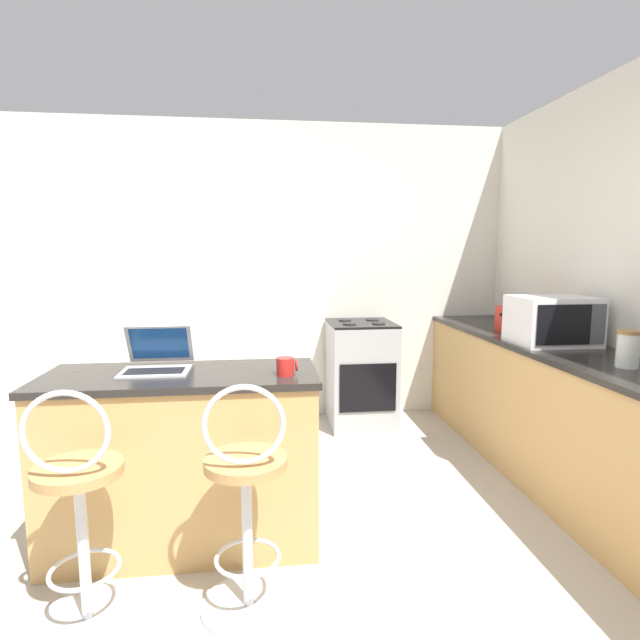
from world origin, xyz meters
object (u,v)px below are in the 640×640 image
Objects in this scene: mug_blue at (506,319)px; mug_red at (286,366)px; toaster at (517,319)px; stove_range at (361,374)px; microwave at (553,320)px; storage_jar at (628,349)px; bar_stool_far at (246,506)px; laptop at (157,359)px; bar_stool_near at (79,516)px.

mug_blue is 2.41m from mug_red.
toaster reaches higher than mug_blue.
stove_range is (-1.05, 0.64, -0.54)m from toaster.
storage_jar is at bearing -89.14° from microwave.
mug_red is at bearing 66.35° from bar_stool_far.
toaster is at bearing -31.28° from stove_range.
stove_range is at bearing 48.66° from laptop.
bar_stool_near is 9.43× the size of mug_blue.
stove_range is at bearing 67.12° from bar_stool_far.
toaster reaches higher than stove_range.
bar_stool_near is at bearing -144.86° from mug_blue.
mug_red is (0.19, 0.43, 0.48)m from bar_stool_far.
toaster is at bearing 20.89° from laptop.
bar_stool_far is at bearing -53.95° from laptop.
storage_jar is (-0.02, -1.17, 0.00)m from toaster.
microwave is (1.94, 1.04, 0.59)m from bar_stool_far.
bar_stool_far is at bearing -113.65° from mug_red.
microwave is 4.67× the size of mug_blue.
mug_red is (-1.89, -1.49, -0.00)m from mug_blue.
laptop is at bearing -159.11° from toaster.
stove_range is at bearing 167.16° from mug_blue.
microwave is at bearing 9.93° from laptop.
mug_blue is (2.53, 1.30, -0.01)m from laptop.
storage_jar reaches higher than mug_red.
mug_red is at bearing -147.91° from toaster.
bar_stool_near is 2.68m from storage_jar.
bar_stool_far is at bearing 0.00° from bar_stool_near.
toaster is (0.03, 0.51, -0.06)m from microwave.
stove_range is (1.38, 1.56, -0.50)m from laptop.
laptop reaches higher than stove_range.
laptop is at bearing -170.07° from microwave.
storage_jar reaches higher than mug_blue.
toaster reaches higher than bar_stool_far.
laptop is (-0.45, 0.62, 0.49)m from bar_stool_far.
bar_stool_far is 4.02× the size of toaster.
bar_stool_far is 2.06m from storage_jar.
bar_stool_far is 1.10× the size of stove_range.
bar_stool_far is at bearing -151.78° from microwave.
storage_jar reaches higher than toaster.
bar_stool_far reaches higher than mug_blue.
microwave reaches higher than mug_blue.
mug_red is at bearing -141.74° from mug_blue.
bar_stool_far is 9.62× the size of mug_red.
bar_stool_far is 2.87m from mug_blue.
mug_blue is at bearing 38.26° from mug_red.
mug_blue reaches higher than stove_range.
toaster is at bearing 86.50° from microwave.
storage_jar reaches higher than bar_stool_near.
storage_jar is at bearing -1.55° from mug_red.
bar_stool_near is at bearing -125.73° from stove_range.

